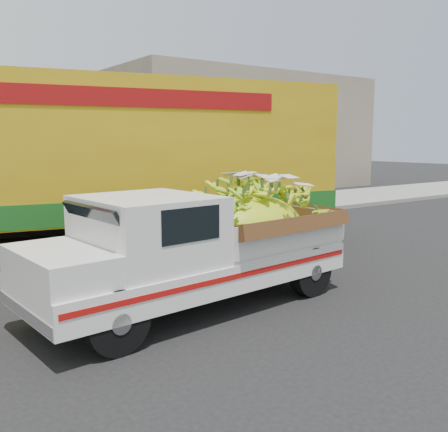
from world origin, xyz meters
TOP-DOWN VIEW (x-y plane):
  - ground at (0.00, 0.00)m, footprint 100.00×100.00m
  - curb at (0.00, 6.53)m, footprint 60.00×0.25m
  - building_right at (14.00, 15.53)m, footprint 14.00×6.00m
  - pickup_truck at (1.66, 0.24)m, footprint 5.24×2.32m
  - semi_trailer at (0.50, 4.07)m, footprint 12.09×4.87m

SIDE VIEW (x-z plane):
  - ground at x=0.00m, z-range 0.00..0.00m
  - curb at x=0.00m, z-range 0.00..0.15m
  - pickup_truck at x=1.66m, z-range 0.07..1.85m
  - semi_trailer at x=0.50m, z-range 0.22..4.02m
  - building_right at x=14.00m, z-range 0.00..6.00m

